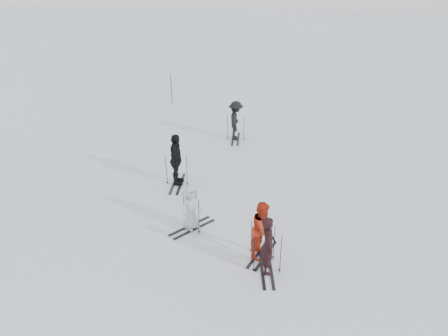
# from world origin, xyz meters

# --- Properties ---
(ground) EXTENTS (120.00, 120.00, 0.00)m
(ground) POSITION_xyz_m (0.00, 0.00, 0.00)
(ground) COLOR silver
(ground) RESTS_ON ground
(skier_near_dark) EXTENTS (0.50, 0.68, 1.73)m
(skier_near_dark) POSITION_xyz_m (1.78, -3.25, 0.86)
(skier_near_dark) COLOR black
(skier_near_dark) RESTS_ON ground
(skier_red) EXTENTS (0.91, 1.03, 1.75)m
(skier_red) POSITION_xyz_m (1.61, -2.55, 0.88)
(skier_red) COLOR #AF2A13
(skier_red) RESTS_ON ground
(skier_grey) EXTENTS (0.85, 0.88, 1.52)m
(skier_grey) POSITION_xyz_m (-0.71, -1.46, 0.76)
(skier_grey) COLOR #B0B5BA
(skier_grey) RESTS_ON ground
(skier_uphill_left) EXTENTS (0.55, 1.20, 2.00)m
(skier_uphill_left) POSITION_xyz_m (-1.86, 1.39, 1.00)
(skier_uphill_left) COLOR black
(skier_uphill_left) RESTS_ON ground
(skier_uphill_far) EXTENTS (0.76, 1.23, 1.83)m
(skier_uphill_far) POSITION_xyz_m (-0.15, 6.13, 0.92)
(skier_uphill_far) COLOR black
(skier_uphill_far) RESTS_ON ground
(skis_near_dark) EXTENTS (1.73, 1.08, 1.19)m
(skis_near_dark) POSITION_xyz_m (1.78, -3.25, 0.59)
(skis_near_dark) COLOR black
(skis_near_dark) RESTS_ON ground
(skis_red) EXTENTS (1.78, 1.34, 1.16)m
(skis_red) POSITION_xyz_m (1.61, -2.55, 0.58)
(skis_red) COLOR black
(skis_red) RESTS_ON ground
(skis_grey) EXTENTS (1.87, 1.78, 1.23)m
(skis_grey) POSITION_xyz_m (-0.71, -1.46, 0.62)
(skis_grey) COLOR black
(skis_grey) RESTS_ON ground
(skis_uphill_left) EXTENTS (1.81, 1.02, 1.28)m
(skis_uphill_left) POSITION_xyz_m (-1.86, 1.39, 0.64)
(skis_uphill_left) COLOR black
(skis_uphill_left) RESTS_ON ground
(skis_uphill_far) EXTENTS (1.77, 1.02, 1.25)m
(skis_uphill_far) POSITION_xyz_m (-0.15, 6.13, 0.62)
(skis_uphill_far) COLOR black
(skis_uphill_far) RESTS_ON ground
(piste_marker) EXTENTS (0.05, 0.05, 1.81)m
(piste_marker) POSITION_xyz_m (-4.39, 10.82, 0.90)
(piste_marker) COLOR black
(piste_marker) RESTS_ON ground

